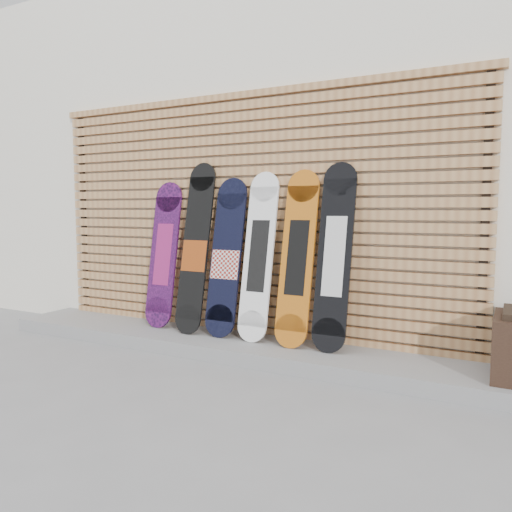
{
  "coord_description": "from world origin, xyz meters",
  "views": [
    {
      "loc": [
        2.07,
        -3.02,
        1.25
      ],
      "look_at": [
        0.1,
        0.75,
        0.85
      ],
      "focal_mm": 35.0,
      "sensor_mm": 36.0,
      "label": 1
    }
  ],
  "objects_px": {
    "snowboard_3": "(259,256)",
    "snowboard_4": "(297,258)",
    "snowboard_5": "(335,256)",
    "snowboard_2": "(226,258)",
    "snowboard_0": "(164,254)",
    "snowboard_1": "(195,249)"
  },
  "relations": [
    {
      "from": "snowboard_0",
      "to": "snowboard_4",
      "type": "height_order",
      "value": "snowboard_4"
    },
    {
      "from": "snowboard_3",
      "to": "snowboard_1",
      "type": "bearing_deg",
      "value": -178.54
    },
    {
      "from": "snowboard_4",
      "to": "snowboard_3",
      "type": "bearing_deg",
      "value": 178.67
    },
    {
      "from": "snowboard_4",
      "to": "snowboard_5",
      "type": "relative_size",
      "value": 0.97
    },
    {
      "from": "snowboard_0",
      "to": "snowboard_1",
      "type": "distance_m",
      "value": 0.4
    },
    {
      "from": "snowboard_2",
      "to": "snowboard_3",
      "type": "xyz_separation_m",
      "value": [
        0.33,
        0.0,
        0.03
      ]
    },
    {
      "from": "snowboard_2",
      "to": "snowboard_3",
      "type": "height_order",
      "value": "snowboard_3"
    },
    {
      "from": "snowboard_1",
      "to": "snowboard_3",
      "type": "distance_m",
      "value": 0.65
    },
    {
      "from": "snowboard_4",
      "to": "snowboard_5",
      "type": "height_order",
      "value": "snowboard_5"
    },
    {
      "from": "snowboard_2",
      "to": "snowboard_4",
      "type": "bearing_deg",
      "value": -0.6
    },
    {
      "from": "snowboard_4",
      "to": "snowboard_1",
      "type": "bearing_deg",
      "value": -179.55
    },
    {
      "from": "snowboard_0",
      "to": "snowboard_4",
      "type": "bearing_deg",
      "value": -1.22
    },
    {
      "from": "snowboard_0",
      "to": "snowboard_1",
      "type": "relative_size",
      "value": 0.89
    },
    {
      "from": "snowboard_3",
      "to": "snowboard_5",
      "type": "relative_size",
      "value": 0.96
    },
    {
      "from": "snowboard_0",
      "to": "snowboard_5",
      "type": "height_order",
      "value": "snowboard_5"
    },
    {
      "from": "snowboard_4",
      "to": "snowboard_5",
      "type": "bearing_deg",
      "value": 1.62
    },
    {
      "from": "snowboard_1",
      "to": "snowboard_3",
      "type": "relative_size",
      "value": 1.07
    },
    {
      "from": "snowboard_0",
      "to": "snowboard_2",
      "type": "height_order",
      "value": "snowboard_2"
    },
    {
      "from": "snowboard_2",
      "to": "snowboard_4",
      "type": "distance_m",
      "value": 0.69
    },
    {
      "from": "snowboard_1",
      "to": "snowboard_2",
      "type": "distance_m",
      "value": 0.33
    },
    {
      "from": "snowboard_3",
      "to": "snowboard_4",
      "type": "xyz_separation_m",
      "value": [
        0.37,
        -0.01,
        0.0
      ]
    },
    {
      "from": "snowboard_3",
      "to": "snowboard_4",
      "type": "relative_size",
      "value": 1.0
    }
  ]
}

